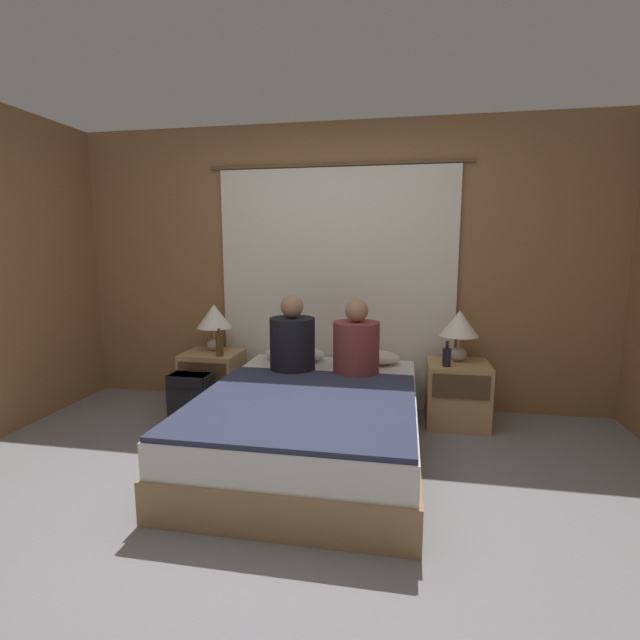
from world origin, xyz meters
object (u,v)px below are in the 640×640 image
(lamp_left, at_px, (214,319))
(beer_bottle_on_right_stand, at_px, (447,357))
(pillow_right, at_px, (368,357))
(backpack_on_floor, at_px, (191,396))
(nightstand_left, at_px, (213,380))
(nightstand_right, at_px, (457,394))
(beer_bottle_on_left_stand, at_px, (219,345))
(person_right_in_bed, at_px, (356,345))
(lamp_right, at_px, (459,326))
(person_left_in_bed, at_px, (292,342))
(pillow_left, at_px, (295,354))
(bed, at_px, (312,423))

(lamp_left, height_order, beer_bottle_on_right_stand, lamp_left)
(pillow_right, bearing_deg, backpack_on_floor, -160.81)
(nightstand_left, relative_size, nightstand_right, 1.00)
(beer_bottle_on_left_stand, distance_m, backpack_on_floor, 0.49)
(person_right_in_bed, distance_m, backpack_on_floor, 1.40)
(lamp_right, xyz_separation_m, pillow_right, (-0.73, 0.01, -0.29))
(nightstand_left, distance_m, pillow_right, 1.40)
(person_left_in_bed, relative_size, backpack_on_floor, 1.44)
(lamp_right, bearing_deg, backpack_on_floor, -167.40)
(pillow_left, xyz_separation_m, backpack_on_floor, (-0.75, -0.48, -0.27))
(person_right_in_bed, bearing_deg, nightstand_right, 19.34)
(bed, bearing_deg, backpack_on_floor, 162.28)
(pillow_left, relative_size, person_right_in_bed, 0.91)
(lamp_right, bearing_deg, bed, -142.22)
(pillow_left, bearing_deg, backpack_on_floor, -147.23)
(lamp_left, relative_size, beer_bottle_on_left_stand, 1.75)
(nightstand_right, relative_size, person_right_in_bed, 0.87)
(lamp_right, height_order, pillow_right, lamp_right)
(nightstand_right, xyz_separation_m, pillow_left, (-1.37, 0.08, 0.25))
(person_left_in_bed, xyz_separation_m, person_right_in_bed, (0.50, 0.00, -0.01))
(beer_bottle_on_right_stand, height_order, backpack_on_floor, beer_bottle_on_right_stand)
(nightstand_left, distance_m, nightstand_right, 2.10)
(bed, height_order, beer_bottle_on_right_stand, beer_bottle_on_right_stand)
(lamp_left, relative_size, pillow_left, 0.77)
(nightstand_right, bearing_deg, person_right_in_bed, -160.66)
(beer_bottle_on_left_stand, xyz_separation_m, beer_bottle_on_right_stand, (1.87, 0.00, -0.02))
(lamp_right, xyz_separation_m, pillow_left, (-1.37, 0.01, -0.29))
(lamp_left, bearing_deg, pillow_right, 0.37)
(nightstand_right, bearing_deg, lamp_right, 90.00)
(backpack_on_floor, bearing_deg, bed, -17.72)
(person_right_in_bed, bearing_deg, bed, -118.69)
(lamp_left, height_order, pillow_right, lamp_left)
(bed, xyz_separation_m, pillow_left, (-0.32, 0.82, 0.29))
(pillow_right, xyz_separation_m, person_right_in_bed, (-0.06, -0.36, 0.18))
(pillow_right, distance_m, beer_bottle_on_right_stand, 0.66)
(person_left_in_bed, distance_m, backpack_on_floor, 0.95)
(lamp_right, height_order, beer_bottle_on_right_stand, lamp_right)
(lamp_right, bearing_deg, beer_bottle_on_left_stand, -174.40)
(backpack_on_floor, bearing_deg, lamp_left, 88.02)
(bed, relative_size, lamp_right, 4.89)
(bed, height_order, lamp_right, lamp_right)
(nightstand_right, distance_m, lamp_right, 0.55)
(lamp_left, distance_m, beer_bottle_on_left_stand, 0.30)
(pillow_left, xyz_separation_m, beer_bottle_on_left_stand, (-0.61, -0.20, 0.10))
(beer_bottle_on_left_stand, height_order, beer_bottle_on_right_stand, beer_bottle_on_left_stand)
(bed, relative_size, person_right_in_bed, 3.42)
(person_right_in_bed, bearing_deg, lamp_left, 164.94)
(lamp_left, height_order, backpack_on_floor, lamp_left)
(person_left_in_bed, relative_size, beer_bottle_on_left_stand, 2.57)
(beer_bottle_on_right_stand, bearing_deg, person_right_in_bed, -167.18)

